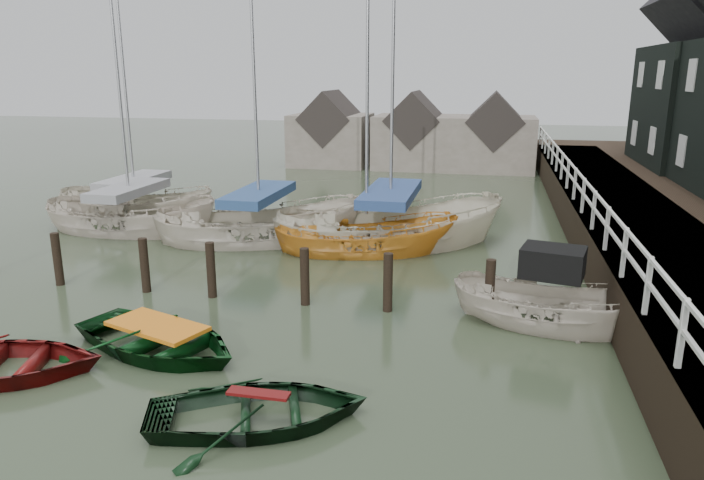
% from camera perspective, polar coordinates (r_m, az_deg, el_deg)
% --- Properties ---
extents(ground, '(120.00, 120.00, 0.00)m').
position_cam_1_polar(ground, '(13.02, -13.25, -9.90)').
color(ground, '#2A3521').
rests_on(ground, ground).
extents(pier, '(3.04, 32.00, 2.70)m').
position_cam_1_polar(pier, '(21.51, 23.19, 1.18)').
color(pier, black).
rests_on(pier, ground).
extents(mooring_pilings, '(13.72, 0.22, 1.80)m').
position_cam_1_polar(mooring_pilings, '(15.82, -12.37, -3.39)').
color(mooring_pilings, black).
rests_on(mooring_pilings, ground).
extents(far_sheds, '(14.00, 4.08, 4.39)m').
position_cam_1_polar(far_sheds, '(37.03, 5.46, 9.44)').
color(far_sheds, '#665B51').
rests_on(far_sheds, ground).
extents(rowboat_green, '(4.57, 3.90, 0.80)m').
position_cam_1_polar(rowboat_green, '(13.28, -17.10, -9.67)').
color(rowboat_green, black).
rests_on(rowboat_green, ground).
extents(rowboat_dkgreen, '(4.15, 3.58, 0.72)m').
position_cam_1_polar(rowboat_dkgreen, '(10.49, -8.39, -16.13)').
color(rowboat_dkgreen, black).
rests_on(rowboat_dkgreen, ground).
extents(motorboat, '(4.58, 2.56, 2.58)m').
position_cam_1_polar(motorboat, '(14.50, 17.43, -7.16)').
color(motorboat, beige).
rests_on(motorboat, ground).
extents(sailboat_a, '(6.40, 2.44, 11.92)m').
position_cam_1_polar(sailboat_a, '(23.27, -19.35, 0.89)').
color(sailboat_a, beige).
rests_on(sailboat_a, ground).
extents(sailboat_b, '(7.28, 4.66, 10.83)m').
position_cam_1_polar(sailboat_b, '(20.95, -8.33, 0.08)').
color(sailboat_b, beige).
rests_on(sailboat_b, ground).
extents(sailboat_c, '(6.01, 3.41, 9.45)m').
position_cam_1_polar(sailboat_c, '(19.53, 1.31, -1.00)').
color(sailboat_c, orange).
rests_on(sailboat_c, ground).
extents(sailboat_d, '(7.96, 5.45, 12.25)m').
position_cam_1_polar(sailboat_d, '(20.20, 3.47, -0.35)').
color(sailboat_d, beige).
rests_on(sailboat_d, ground).
extents(sailboat_e, '(6.46, 2.62, 10.87)m').
position_cam_1_polar(sailboat_e, '(25.21, -18.96, 1.96)').
color(sailboat_e, beige).
rests_on(sailboat_e, ground).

